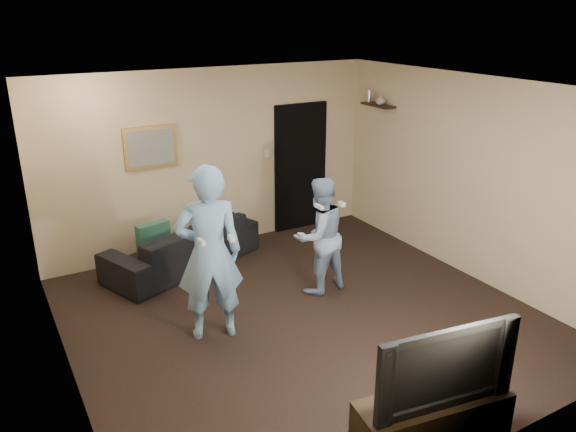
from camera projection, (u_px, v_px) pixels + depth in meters
ground at (303, 317)px, 6.48m from camera, size 5.00×5.00×0.00m
ceiling at (305, 88)px, 5.57m from camera, size 5.00×5.00×0.04m
wall_back at (213, 160)px, 8.06m from camera, size 5.00×0.04×2.60m
wall_front at (486, 314)px, 3.99m from camera, size 5.00×0.04×2.60m
wall_left at (57, 260)px, 4.86m from camera, size 0.04×5.00×2.60m
wall_right at (470, 178)px, 7.19m from camera, size 0.04×5.00×2.60m
sofa at (183, 245)px, 7.65m from camera, size 2.33×1.56×0.63m
throw_pillow at (154, 239)px, 7.42m from camera, size 0.47×0.24×0.45m
painting_frame at (151, 147)px, 7.51m from camera, size 0.72×0.05×0.57m
painting_canvas at (151, 147)px, 7.49m from camera, size 0.62×0.01×0.47m
doorway at (300, 167)px, 8.82m from camera, size 0.90×0.06×2.00m
light_switch at (266, 153)px, 8.43m from camera, size 0.08×0.02×0.12m
wall_shelf at (378, 105)px, 8.37m from camera, size 0.20×0.60×0.03m
shelf_vase at (380, 100)px, 8.30m from camera, size 0.15×0.15×0.14m
shelf_figurine at (369, 96)px, 8.51m from camera, size 0.06×0.06×0.18m
tv_console at (431, 422)px, 4.47m from camera, size 1.31×0.60×0.45m
television at (438, 361)px, 4.27m from camera, size 1.20×0.34×0.69m
wii_player_left at (209, 254)px, 5.81m from camera, size 0.79×0.62×1.92m
wii_player_right at (319, 236)px, 6.85m from camera, size 0.76×0.61×1.47m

